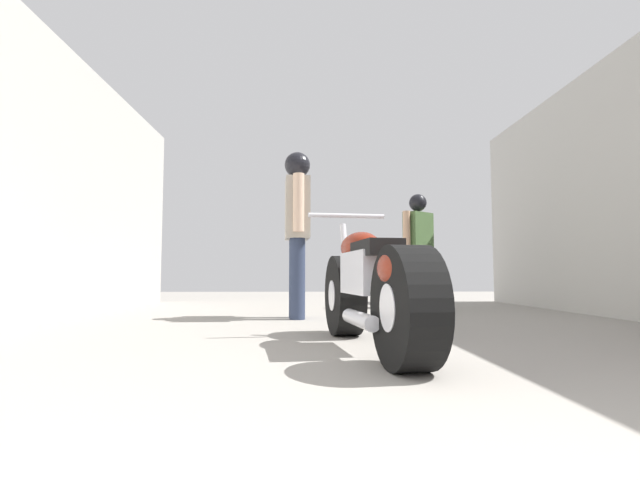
{
  "coord_description": "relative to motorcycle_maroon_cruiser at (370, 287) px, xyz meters",
  "views": [
    {
      "loc": [
        -0.39,
        -0.26,
        0.47
      ],
      "look_at": [
        -0.27,
        4.07,
        0.79
      ],
      "focal_mm": 26.58,
      "sensor_mm": 36.0,
      "label": 1
    }
  ],
  "objects": [
    {
      "name": "mechanic_with_helmet",
      "position": [
        -0.5,
        2.18,
        0.7
      ],
      "size": [
        0.29,
        0.72,
        1.82
      ],
      "color": "#2D3851",
      "rests_on": "ground_plane"
    },
    {
      "name": "motorcycle_maroon_cruiser",
      "position": [
        0.0,
        0.0,
        0.0
      ],
      "size": [
        0.63,
        2.02,
        0.94
      ],
      "color": "black",
      "rests_on": "ground_plane"
    },
    {
      "name": "garage_partition_left",
      "position": [
        -2.98,
        1.14,
        1.06
      ],
      "size": [
        0.08,
        8.47,
        2.9
      ],
      "primitive_type": "cube",
      "color": "#B7B5AD",
      "rests_on": "ground_plane"
    },
    {
      "name": "mechanic_in_blue",
      "position": [
        1.21,
        3.77,
        0.59
      ],
      "size": [
        0.56,
        0.49,
        1.64
      ],
      "color": "#4C4C4C",
      "rests_on": "ground_plane"
    },
    {
      "name": "ground_plane",
      "position": [
        -0.01,
        1.14,
        -0.39
      ],
      "size": [
        18.49,
        18.49,
        0.0
      ],
      "primitive_type": "plane",
      "color": "gray"
    }
  ]
}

